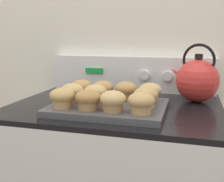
% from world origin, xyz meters
% --- Properties ---
extents(wall_back, '(8.00, 0.05, 2.40)m').
position_xyz_m(wall_back, '(0.00, 0.65, 1.20)').
color(wall_back, silver).
rests_on(wall_back, ground_plane).
extents(control_panel, '(0.77, 0.07, 0.16)m').
position_xyz_m(control_panel, '(0.00, 0.60, 1.02)').
color(control_panel, white).
rests_on(control_panel, stove_range).
extents(muffin_pan, '(0.39, 0.30, 0.02)m').
position_xyz_m(muffin_pan, '(-0.00, 0.22, 0.95)').
color(muffin_pan, '#4C4C51').
rests_on(muffin_pan, stove_range).
extents(muffin_r0_c0, '(0.08, 0.08, 0.07)m').
position_xyz_m(muffin_r0_c0, '(-0.14, 0.14, 1.00)').
color(muffin_r0_c0, tan).
rests_on(muffin_r0_c0, muffin_pan).
extents(muffin_r0_c1, '(0.08, 0.08, 0.07)m').
position_xyz_m(muffin_r0_c1, '(-0.04, 0.14, 1.00)').
color(muffin_r0_c1, '#A37A4C').
rests_on(muffin_r0_c1, muffin_pan).
extents(muffin_r0_c2, '(0.08, 0.08, 0.07)m').
position_xyz_m(muffin_r0_c2, '(0.04, 0.14, 1.00)').
color(muffin_r0_c2, '#A37A4C').
rests_on(muffin_r0_c2, muffin_pan).
extents(muffin_r0_c3, '(0.08, 0.08, 0.07)m').
position_xyz_m(muffin_r0_c3, '(0.13, 0.14, 1.00)').
color(muffin_r0_c3, tan).
rests_on(muffin_r0_c3, muffin_pan).
extents(muffin_r1_c0, '(0.08, 0.08, 0.07)m').
position_xyz_m(muffin_r1_c0, '(-0.14, 0.22, 1.00)').
color(muffin_r1_c0, tan).
rests_on(muffin_r1_c0, muffin_pan).
extents(muffin_r1_c1, '(0.08, 0.08, 0.07)m').
position_xyz_m(muffin_r1_c1, '(-0.05, 0.23, 1.00)').
color(muffin_r1_c1, olive).
rests_on(muffin_r1_c1, muffin_pan).
extents(muffin_r1_c3, '(0.08, 0.08, 0.07)m').
position_xyz_m(muffin_r1_c3, '(0.13, 0.22, 1.00)').
color(muffin_r1_c3, tan).
rests_on(muffin_r1_c3, muffin_pan).
extents(muffin_r2_c0, '(0.08, 0.08, 0.07)m').
position_xyz_m(muffin_r2_c0, '(-0.14, 0.31, 1.00)').
color(muffin_r2_c0, olive).
rests_on(muffin_r2_c0, muffin_pan).
extents(muffin_r2_c1, '(0.08, 0.08, 0.07)m').
position_xyz_m(muffin_r2_c1, '(-0.05, 0.31, 1.00)').
color(muffin_r2_c1, tan).
rests_on(muffin_r2_c1, muffin_pan).
extents(muffin_r2_c2, '(0.08, 0.08, 0.07)m').
position_xyz_m(muffin_r2_c2, '(0.04, 0.32, 1.00)').
color(muffin_r2_c2, '#A37A4C').
rests_on(muffin_r2_c2, muffin_pan).
extents(muffin_r2_c3, '(0.08, 0.08, 0.07)m').
position_xyz_m(muffin_r2_c3, '(0.13, 0.31, 1.00)').
color(muffin_r2_c3, '#A37A4C').
rests_on(muffin_r2_c3, muffin_pan).
extents(tea_kettle, '(0.21, 0.17, 0.23)m').
position_xyz_m(tea_kettle, '(0.30, 0.45, 1.03)').
color(tea_kettle, red).
rests_on(tea_kettle, stove_range).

